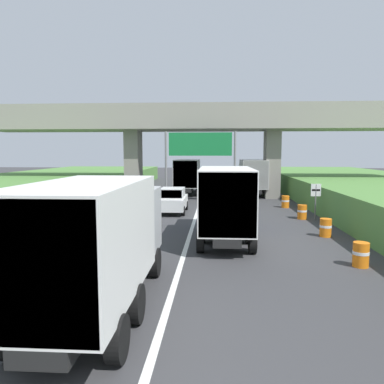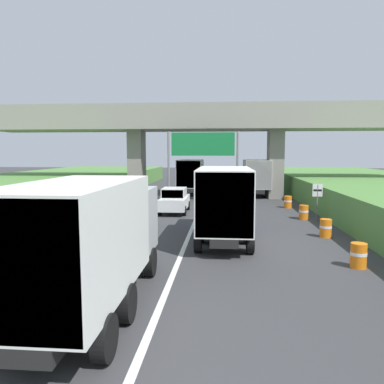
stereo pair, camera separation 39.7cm
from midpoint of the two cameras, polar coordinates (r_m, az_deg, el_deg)
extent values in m
cube|color=white|center=(28.04, 0.63, -2.33)|extent=(0.20, 90.97, 0.01)
cube|color=gray|center=(34.20, 1.21, 10.47)|extent=(40.00, 4.80, 1.10)
cube|color=gray|center=(32.10, 1.04, 12.73)|extent=(40.00, 0.36, 1.10)
cube|color=gray|center=(36.51, 1.37, 11.93)|extent=(40.00, 0.36, 1.10)
cube|color=gray|center=(34.98, -9.38, 4.33)|extent=(1.30, 2.20, 6.17)
cube|color=gray|center=(34.44, 11.94, 4.26)|extent=(1.30, 2.20, 6.17)
cylinder|color=slate|center=(30.75, -4.42, 3.89)|extent=(0.18, 0.18, 5.87)
cylinder|color=slate|center=(30.48, 6.28, 3.85)|extent=(0.18, 0.18, 5.87)
cube|color=#167238|center=(30.47, 0.91, 7.43)|extent=(5.20, 0.12, 1.90)
cube|color=white|center=(30.45, 0.91, 7.43)|extent=(4.89, 0.01, 1.67)
cylinder|color=slate|center=(23.71, 18.14, -1.51)|extent=(0.08, 0.08, 2.20)
cube|color=white|center=(23.61, 18.20, 0.29)|extent=(0.60, 0.03, 0.76)
cube|color=black|center=(23.60, 18.22, 0.29)|extent=(0.50, 0.01, 0.12)
cube|color=black|center=(36.73, 8.93, 0.63)|extent=(1.10, 7.30, 0.36)
cube|color=#236B38|center=(39.22, 8.61, 2.78)|extent=(2.10, 2.10, 2.10)
cube|color=#2D3842|center=(40.22, 8.49, 3.29)|extent=(1.89, 0.06, 0.90)
cube|color=#B7B7B2|center=(35.58, 9.12, 2.84)|extent=(2.30, 5.20, 2.60)
cube|color=gray|center=(33.01, 9.55, 2.58)|extent=(2.21, 0.04, 2.50)
cylinder|color=black|center=(39.25, 7.17, 0.74)|extent=(0.30, 0.96, 0.96)
cylinder|color=black|center=(39.42, 9.98, 0.71)|extent=(0.30, 0.96, 0.96)
cylinder|color=black|center=(34.20, 7.52, -0.06)|extent=(0.30, 0.96, 0.96)
cylinder|color=black|center=(34.41, 11.07, -0.08)|extent=(0.30, 0.96, 0.96)
cylinder|color=black|center=(35.88, 7.34, 0.23)|extent=(0.30, 0.96, 0.96)
cylinder|color=black|center=(36.08, 10.73, 0.21)|extent=(0.30, 0.96, 0.96)
cube|color=black|center=(10.34, -14.84, -13.61)|extent=(1.10, 7.30, 0.36)
cube|color=#B2B5B7|center=(12.44, -11.20, -4.32)|extent=(2.10, 2.10, 2.10)
cube|color=#2D3842|center=(13.37, -10.11, -2.27)|extent=(1.89, 0.06, 0.90)
cube|color=silver|center=(8.98, -17.22, -6.87)|extent=(2.30, 5.20, 2.60)
cube|color=#A8A8A4|center=(6.72, -25.20, -11.57)|extent=(2.21, 0.04, 2.50)
cylinder|color=black|center=(13.04, -15.26, -10.30)|extent=(0.30, 0.96, 0.96)
cylinder|color=black|center=(12.56, -6.71, -10.76)|extent=(0.30, 0.96, 0.96)
cylinder|color=black|center=(8.75, -27.35, -19.14)|extent=(0.30, 0.96, 0.96)
cylinder|color=black|center=(7.94, -13.00, -21.30)|extent=(0.30, 0.96, 0.96)
cylinder|color=black|center=(10.11, -22.26, -15.43)|extent=(0.30, 0.96, 0.96)
cylinder|color=black|center=(9.42, -9.93, -16.69)|extent=(0.30, 0.96, 0.96)
cube|color=black|center=(37.31, -0.92, 0.78)|extent=(1.10, 7.30, 0.36)
cube|color=black|center=(39.81, -0.62, 2.89)|extent=(2.10, 2.10, 2.10)
cube|color=#2D3842|center=(40.81, -0.52, 3.39)|extent=(1.89, 0.06, 0.90)
cube|color=#B7B7B2|center=(36.16, -1.05, 2.97)|extent=(2.30, 5.20, 2.60)
cube|color=gray|center=(33.59, -1.41, 2.73)|extent=(2.21, 0.04, 2.50)
cylinder|color=black|center=(39.99, -2.01, 0.88)|extent=(0.30, 0.96, 0.96)
cylinder|color=black|center=(39.85, 0.77, 0.86)|extent=(0.30, 0.96, 0.96)
cylinder|color=black|center=(34.98, -2.99, 0.12)|extent=(0.30, 0.96, 0.96)
cylinder|color=black|center=(34.80, 0.52, 0.10)|extent=(0.30, 0.96, 0.96)
cylinder|color=black|center=(36.65, -2.68, 0.40)|extent=(0.30, 0.96, 0.96)
cylinder|color=black|center=(36.48, 0.66, 0.38)|extent=(0.30, 0.96, 0.96)
cube|color=black|center=(17.70, 4.47, -5.17)|extent=(1.10, 7.30, 0.36)
cube|color=#233D9E|center=(20.09, 4.39, -0.28)|extent=(2.10, 2.10, 2.10)
cube|color=#2D3842|center=(21.07, 4.36, 0.84)|extent=(1.89, 0.06, 0.90)
cube|color=silver|center=(16.43, 4.56, -0.82)|extent=(2.30, 5.20, 2.60)
cube|color=#A8A8A4|center=(13.88, 4.73, -2.10)|extent=(2.21, 0.04, 2.50)
cylinder|color=black|center=(20.30, 1.61, -4.22)|extent=(0.30, 0.96, 0.96)
cylinder|color=black|center=(20.33, 7.10, -4.25)|extent=(0.30, 0.96, 0.96)
cylinder|color=black|center=(15.34, 0.56, -7.60)|extent=(0.30, 0.96, 0.96)
cylinder|color=black|center=(15.38, 8.62, -7.64)|extent=(0.30, 0.96, 0.96)
cylinder|color=black|center=(16.98, 0.87, -6.26)|extent=(0.30, 0.96, 0.96)
cylinder|color=black|center=(17.02, 8.13, -6.29)|extent=(0.30, 0.96, 0.96)
cube|color=silver|center=(25.42, -3.42, -1.63)|extent=(1.76, 4.10, 0.76)
cube|color=silver|center=(25.19, -3.47, -0.10)|extent=(1.56, 1.90, 0.64)
cube|color=#2D3842|center=(24.28, -3.74, -0.33)|extent=(1.44, 0.06, 0.54)
cylinder|color=black|center=(26.83, -4.82, -2.05)|extent=(0.22, 0.64, 0.64)
cylinder|color=black|center=(26.64, -1.33, -2.09)|extent=(0.22, 0.64, 0.64)
cylinder|color=black|center=(24.35, -5.70, -2.90)|extent=(0.22, 0.64, 0.64)
cylinder|color=black|center=(24.14, -1.85, -2.95)|extent=(0.22, 0.64, 0.64)
cylinder|color=orange|center=(14.71, 23.99, -8.86)|extent=(0.56, 0.56, 0.90)
cylinder|color=white|center=(14.69, 24.01, -8.59)|extent=(0.57, 0.57, 0.12)
cylinder|color=orange|center=(19.23, 19.44, -5.24)|extent=(0.56, 0.56, 0.90)
cylinder|color=white|center=(19.22, 19.45, -5.03)|extent=(0.57, 0.57, 0.12)
cylinder|color=orange|center=(23.83, 16.24, -2.99)|extent=(0.56, 0.56, 0.90)
cylinder|color=white|center=(23.82, 16.25, -2.82)|extent=(0.57, 0.57, 0.12)
cylinder|color=orange|center=(28.49, 13.89, -1.47)|extent=(0.56, 0.56, 0.90)
cylinder|color=white|center=(28.48, 13.89, -1.33)|extent=(0.57, 0.57, 0.12)
camera|label=1|loc=(0.20, -90.57, -0.06)|focal=34.41mm
camera|label=2|loc=(0.20, 89.43, 0.06)|focal=34.41mm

